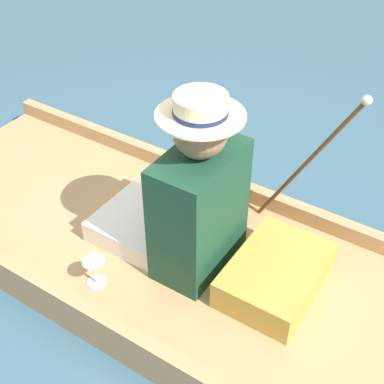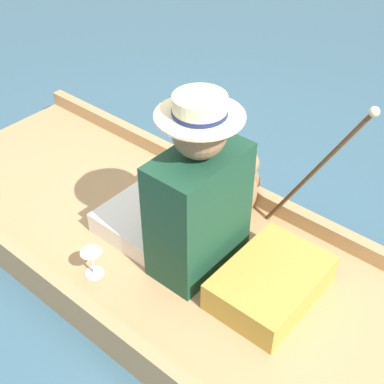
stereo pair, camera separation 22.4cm
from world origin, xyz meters
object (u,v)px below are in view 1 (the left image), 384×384
Objects in this scene: walking_cane at (316,153)px; seated_person at (188,201)px; teddy_bear at (233,180)px; wine_glass at (94,267)px.

seated_person is at bearing 139.38° from walking_cane.
teddy_bear is 2.95× the size of wine_glass.
seated_person is 0.50m from wine_glass.
wine_glass is 1.09m from walking_cane.
walking_cane is (0.45, -0.38, 0.14)m from seated_person.
seated_person is at bearing -32.96° from wine_glass.
seated_person is 0.42m from teddy_bear.
wine_glass is at bearing 143.15° from seated_person.
teddy_bear is at bearing -5.29° from seated_person.
seated_person reaches higher than walking_cane.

